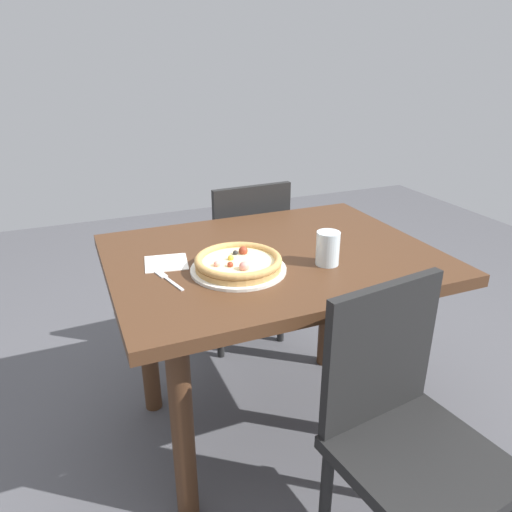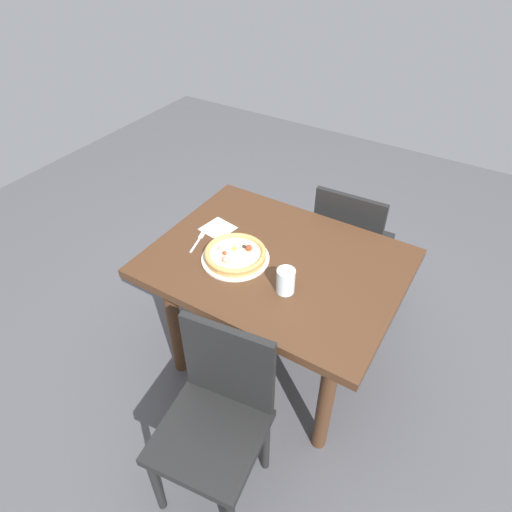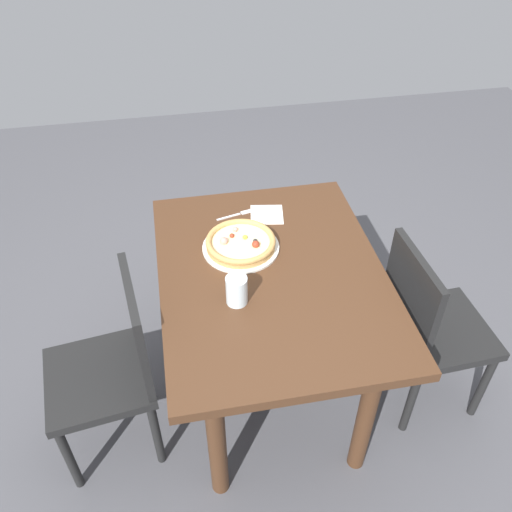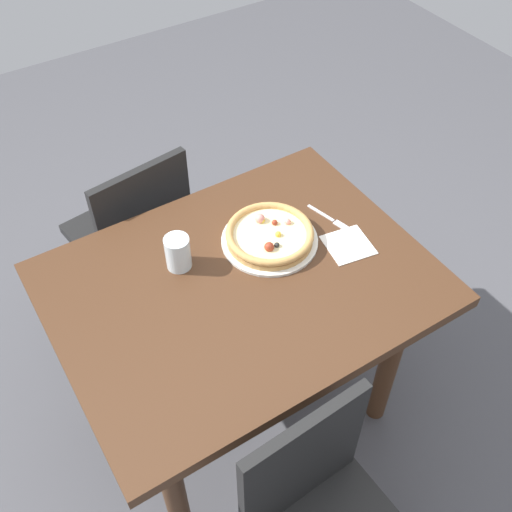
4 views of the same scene
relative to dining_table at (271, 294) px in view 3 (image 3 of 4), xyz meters
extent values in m
plane|color=#4C4C51|center=(0.00, 0.00, -0.64)|extent=(6.00, 6.00, 0.00)
cube|color=#472B19|center=(0.00, 0.00, 0.10)|extent=(1.13, 0.86, 0.04)
cylinder|color=#472B19|center=(-0.42, -0.29, -0.28)|extent=(0.07, 0.07, 0.72)
cylinder|color=#472B19|center=(0.42, -0.29, -0.28)|extent=(0.07, 0.07, 0.72)
cylinder|color=#472B19|center=(-0.42, 0.29, -0.28)|extent=(0.07, 0.07, 0.72)
cylinder|color=#472B19|center=(0.42, 0.29, -0.28)|extent=(0.07, 0.07, 0.72)
cylinder|color=black|center=(0.31, -0.86, -0.44)|extent=(0.04, 0.04, 0.41)
cylinder|color=black|center=(-0.03, -0.90, -0.44)|extent=(0.04, 0.04, 0.41)
cylinder|color=black|center=(0.26, -0.52, -0.44)|extent=(0.04, 0.04, 0.41)
cylinder|color=black|center=(-0.08, -0.57, -0.44)|extent=(0.04, 0.04, 0.41)
cube|color=black|center=(0.11, -0.71, -0.22)|extent=(0.45, 0.45, 0.04)
cube|color=black|center=(0.09, -0.53, 0.01)|extent=(0.38, 0.08, 0.42)
cylinder|color=black|center=(-0.05, 0.87, -0.44)|extent=(0.04, 0.04, 0.41)
cylinder|color=black|center=(0.29, 0.89, -0.44)|extent=(0.04, 0.04, 0.41)
cylinder|color=black|center=(-0.03, 0.53, -0.44)|extent=(0.04, 0.04, 0.41)
cylinder|color=black|center=(0.31, 0.55, -0.44)|extent=(0.04, 0.04, 0.41)
cube|color=black|center=(0.13, 0.71, -0.22)|extent=(0.42, 0.42, 0.04)
cube|color=black|center=(0.14, 0.53, 0.01)|extent=(0.38, 0.05, 0.42)
cylinder|color=silver|center=(-0.16, -0.09, 0.12)|extent=(0.31, 0.31, 0.01)
cylinder|color=tan|center=(-0.16, -0.09, 0.14)|extent=(0.28, 0.28, 0.02)
cylinder|color=beige|center=(-0.16, -0.09, 0.15)|extent=(0.24, 0.24, 0.01)
torus|color=tan|center=(-0.16, -0.09, 0.16)|extent=(0.28, 0.28, 0.02)
sphere|color=#E58C7F|center=(-0.17, -0.16, 0.16)|extent=(0.03, 0.03, 0.03)
sphere|color=gold|center=(-0.17, -0.16, 0.16)|extent=(0.02, 0.02, 0.02)
sphere|color=maroon|center=(-0.20, -0.12, 0.16)|extent=(0.02, 0.02, 0.02)
sphere|color=gold|center=(-0.18, -0.07, 0.16)|extent=(0.02, 0.02, 0.02)
sphere|color=maroon|center=(-0.12, -0.04, 0.16)|extent=(0.03, 0.03, 0.03)
sphere|color=#E58C7F|center=(-0.24, -0.10, 0.16)|extent=(0.02, 0.02, 0.02)
sphere|color=#262626|center=(-0.15, -0.04, 0.16)|extent=(0.02, 0.02, 0.02)
cube|color=silver|center=(-0.38, -0.11, 0.12)|extent=(0.04, 0.11, 0.00)
cube|color=silver|center=(-0.40, -0.03, 0.12)|extent=(0.03, 0.05, 0.00)
cylinder|color=silver|center=(0.13, -0.16, 0.18)|extent=(0.08, 0.08, 0.11)
cube|color=white|center=(-0.37, 0.05, 0.12)|extent=(0.16, 0.16, 0.00)
camera|label=1|loc=(-0.65, -1.42, 0.77)|focal=33.59mm
camera|label=2|loc=(0.73, -1.36, 1.43)|focal=31.28mm
camera|label=3|loc=(1.47, -0.34, 1.50)|focal=37.36mm
camera|label=4|loc=(0.59, 1.03, 1.51)|focal=42.41mm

